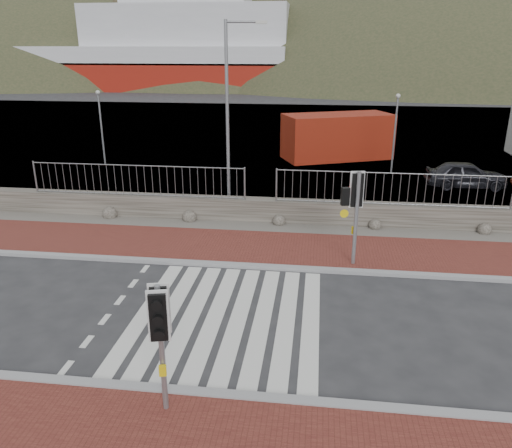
# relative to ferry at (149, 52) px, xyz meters

# --- Properties ---
(ground) EXTENTS (220.00, 220.00, 0.00)m
(ground) POSITION_rel_ferry_xyz_m (24.65, -67.90, -5.36)
(ground) COLOR #28282B
(ground) RESTS_ON ground
(sidewalk_far) EXTENTS (40.00, 3.00, 0.08)m
(sidewalk_far) POSITION_rel_ferry_xyz_m (24.65, -63.40, -5.32)
(sidewalk_far) COLOR brown
(sidewalk_far) RESTS_ON ground
(kerb_near) EXTENTS (40.00, 0.25, 0.12)m
(kerb_near) POSITION_rel_ferry_xyz_m (24.65, -70.90, -5.31)
(kerb_near) COLOR gray
(kerb_near) RESTS_ON ground
(kerb_far) EXTENTS (40.00, 0.25, 0.12)m
(kerb_far) POSITION_rel_ferry_xyz_m (24.65, -64.90, -5.31)
(kerb_far) COLOR gray
(kerb_far) RESTS_ON ground
(zebra_crossing) EXTENTS (4.62, 5.60, 0.01)m
(zebra_crossing) POSITION_rel_ferry_xyz_m (24.65, -67.90, -5.36)
(zebra_crossing) COLOR silver
(zebra_crossing) RESTS_ON ground
(gravel_strip) EXTENTS (40.00, 1.50, 0.06)m
(gravel_strip) POSITION_rel_ferry_xyz_m (24.65, -61.40, -5.33)
(gravel_strip) COLOR #59544C
(gravel_strip) RESTS_ON ground
(stone_wall) EXTENTS (40.00, 0.60, 0.90)m
(stone_wall) POSITION_rel_ferry_xyz_m (24.65, -60.60, -4.91)
(stone_wall) COLOR #413D35
(stone_wall) RESTS_ON ground
(railing) EXTENTS (18.07, 0.07, 1.22)m
(railing) POSITION_rel_ferry_xyz_m (24.65, -60.75, -3.54)
(railing) COLOR gray
(railing) RESTS_ON stone_wall
(quay) EXTENTS (120.00, 40.00, 0.50)m
(quay) POSITION_rel_ferry_xyz_m (24.65, -40.00, -5.36)
(quay) COLOR #4C4C4F
(quay) RESTS_ON ground
(water) EXTENTS (220.00, 50.00, 0.05)m
(water) POSITION_rel_ferry_xyz_m (24.65, -5.00, -5.36)
(water) COLOR #3F4C54
(water) RESTS_ON ground
(ferry) EXTENTS (50.00, 16.00, 20.00)m
(ferry) POSITION_rel_ferry_xyz_m (0.00, 0.00, 0.00)
(ferry) COLOR maroon
(ferry) RESTS_ON ground
(hills_backdrop) EXTENTS (254.00, 90.00, 100.00)m
(hills_backdrop) POSITION_rel_ferry_xyz_m (31.40, 20.00, -28.42)
(hills_backdrop) COLOR #2D3520
(hills_backdrop) RESTS_ON ground
(traffic_signal_near) EXTENTS (0.42, 0.30, 2.61)m
(traffic_signal_near) POSITION_rel_ferry_xyz_m (24.15, -71.41, -3.48)
(traffic_signal_near) COLOR gray
(traffic_signal_near) RESTS_ON ground
(traffic_signal_far) EXTENTS (0.73, 0.35, 2.99)m
(traffic_signal_far) POSITION_rel_ferry_xyz_m (27.93, -64.34, -3.20)
(traffic_signal_far) COLOR gray
(traffic_signal_far) RESTS_ON ground
(streetlight) EXTENTS (1.55, 0.29, 7.32)m
(streetlight) POSITION_rel_ferry_xyz_m (23.39, -59.79, -1.24)
(streetlight) COLOR gray
(streetlight) RESTS_ON ground
(shipping_container) EXTENTS (6.80, 4.85, 2.62)m
(shipping_container) POSITION_rel_ferry_xyz_m (27.82, -48.63, -4.05)
(shipping_container) COLOR maroon
(shipping_container) RESTS_ON ground
(car_a) EXTENTS (3.74, 1.59, 1.26)m
(car_a) POSITION_rel_ferry_xyz_m (33.77, -54.53, -4.73)
(car_a) COLOR black
(car_a) RESTS_ON ground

